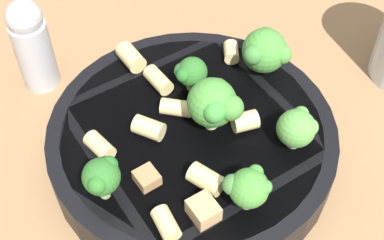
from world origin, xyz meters
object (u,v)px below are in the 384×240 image
(broccoli_floret_3, at_px, (215,106))
(pepper_shaker, at_px, (32,44))
(rigatoni_0, at_px, (245,121))
(rigatoni_5, at_px, (166,224))
(rigatoni_4, at_px, (211,178))
(rigatoni_7, at_px, (131,57))
(rigatoni_3, at_px, (158,80))
(chicken_chunk_0, at_px, (147,178))
(broccoli_floret_4, at_px, (102,177))
(rigatoni_6, at_px, (177,108))
(chicken_chunk_1, at_px, (203,210))
(rigatoni_1, at_px, (149,131))
(broccoli_floret_2, at_px, (298,128))
(rigatoni_8, at_px, (231,52))
(broccoli_floret_0, at_px, (265,50))
(rigatoni_2, at_px, (100,146))
(broccoli_floret_5, at_px, (248,187))
(broccoli_floret_1, at_px, (190,73))
(pasta_bowl, at_px, (192,139))

(broccoli_floret_3, height_order, pepper_shaker, pepper_shaker)
(rigatoni_0, distance_m, rigatoni_5, 0.11)
(rigatoni_4, distance_m, rigatoni_7, 0.15)
(rigatoni_0, distance_m, rigatoni_3, 0.09)
(broccoli_floret_3, relative_size, rigatoni_3, 1.71)
(chicken_chunk_0, bearing_deg, broccoli_floret_4, 11.28)
(rigatoni_6, distance_m, chicken_chunk_1, 0.10)
(rigatoni_5, bearing_deg, rigatoni_6, -103.40)
(broccoli_floret_4, bearing_deg, rigatoni_3, -117.68)
(rigatoni_6, relative_size, rigatoni_7, 0.95)
(rigatoni_1, distance_m, rigatoni_6, 0.03)
(rigatoni_1, xyz_separation_m, rigatoni_5, (-0.00, 0.08, -0.00))
(chicken_chunk_1, bearing_deg, rigatoni_5, 11.59)
(broccoli_floret_2, xyz_separation_m, broccoli_floret_4, (0.15, 0.02, 0.00))
(rigatoni_3, relative_size, rigatoni_8, 1.37)
(broccoli_floret_0, xyz_separation_m, rigatoni_7, (0.12, -0.03, -0.02))
(rigatoni_4, relative_size, rigatoni_7, 0.96)
(rigatoni_4, bearing_deg, rigatoni_2, -30.28)
(broccoli_floret_5, bearing_deg, rigatoni_8, -99.34)
(broccoli_floret_1, bearing_deg, pasta_bowl, 81.10)
(rigatoni_0, xyz_separation_m, rigatoni_7, (0.08, -0.09, 0.00))
(broccoli_floret_1, bearing_deg, chicken_chunk_1, 83.66)
(rigatoni_6, bearing_deg, rigatoni_0, 153.82)
(broccoli_floret_1, distance_m, rigatoni_8, 0.06)
(broccoli_floret_0, distance_m, broccoli_floret_2, 0.09)
(pasta_bowl, xyz_separation_m, rigatoni_3, (0.02, -0.05, 0.02))
(broccoli_floret_1, xyz_separation_m, chicken_chunk_0, (0.05, 0.09, -0.01))
(broccoli_floret_5, height_order, rigatoni_0, broccoli_floret_5)
(broccoli_floret_0, relative_size, rigatoni_5, 1.80)
(pasta_bowl, relative_size, broccoli_floret_0, 5.57)
(pepper_shaker, bearing_deg, rigatoni_4, 127.59)
(broccoli_floret_2, relative_size, rigatoni_1, 1.43)
(pasta_bowl, distance_m, chicken_chunk_1, 0.09)
(broccoli_floret_0, bearing_deg, rigatoni_6, 23.82)
(rigatoni_1, xyz_separation_m, chicken_chunk_0, (0.01, 0.04, -0.00))
(broccoli_floret_1, distance_m, rigatoni_3, 0.03)
(broccoli_floret_3, relative_size, broccoli_floret_4, 1.26)
(pepper_shaker, bearing_deg, broccoli_floret_5, 128.51)
(rigatoni_3, bearing_deg, pepper_shaker, -29.48)
(rigatoni_4, relative_size, chicken_chunk_1, 1.24)
(broccoli_floret_2, relative_size, broccoli_floret_3, 0.74)
(chicken_chunk_0, bearing_deg, rigatoni_7, -91.24)
(broccoli_floret_1, relative_size, rigatoni_6, 1.21)
(rigatoni_4, bearing_deg, rigatoni_6, -79.62)
(rigatoni_7, xyz_separation_m, rigatoni_8, (-0.09, 0.01, -0.00))
(chicken_chunk_0, height_order, chicken_chunk_1, chicken_chunk_1)
(broccoli_floret_3, bearing_deg, rigatoni_1, -0.79)
(broccoli_floret_5, bearing_deg, rigatoni_2, -33.86)
(rigatoni_0, height_order, rigatoni_8, rigatoni_0)
(chicken_chunk_1, bearing_deg, rigatoni_0, -123.54)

